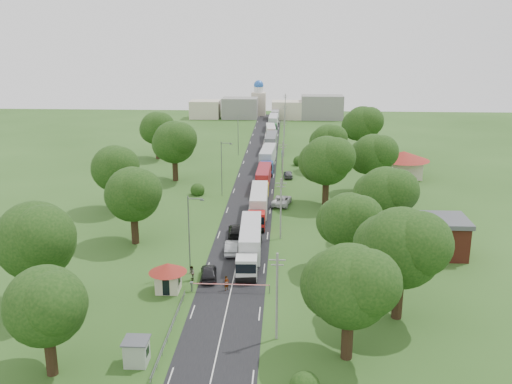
# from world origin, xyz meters

# --- Properties ---
(ground) EXTENTS (260.00, 260.00, 0.00)m
(ground) POSITION_xyz_m (0.00, 0.00, 0.00)
(ground) COLOR #294D19
(ground) RESTS_ON ground
(road) EXTENTS (8.00, 200.00, 0.04)m
(road) POSITION_xyz_m (0.00, 20.00, 0.00)
(road) COLOR black
(road) RESTS_ON ground
(boom_barrier) EXTENTS (9.22, 0.35, 1.18)m
(boom_barrier) POSITION_xyz_m (-1.36, -25.00, 0.89)
(boom_barrier) COLOR slate
(boom_barrier) RESTS_ON ground
(guard_booth) EXTENTS (4.40, 4.40, 3.45)m
(guard_booth) POSITION_xyz_m (-7.20, -25.00, 2.16)
(guard_booth) COLOR beige
(guard_booth) RESTS_ON ground
(kiosk) EXTENTS (2.30, 2.30, 2.41)m
(kiosk) POSITION_xyz_m (-7.00, -40.00, 1.23)
(kiosk) COLOR #99A593
(kiosk) RESTS_ON ground
(guard_rail) EXTENTS (0.10, 17.00, 1.70)m
(guard_rail) POSITION_xyz_m (-5.00, -35.00, 0.00)
(guard_rail) COLOR slate
(guard_rail) RESTS_ON ground
(info_sign) EXTENTS (0.12, 3.10, 4.10)m
(info_sign) POSITION_xyz_m (5.20, 35.00, 3.00)
(info_sign) COLOR slate
(info_sign) RESTS_ON ground
(pole_0) EXTENTS (1.60, 0.24, 9.00)m
(pole_0) POSITION_xyz_m (5.50, -35.00, 4.68)
(pole_0) COLOR gray
(pole_0) RESTS_ON ground
(pole_1) EXTENTS (1.60, 0.24, 9.00)m
(pole_1) POSITION_xyz_m (5.50, -7.00, 4.68)
(pole_1) COLOR gray
(pole_1) RESTS_ON ground
(pole_2) EXTENTS (1.60, 0.24, 9.00)m
(pole_2) POSITION_xyz_m (5.50, 21.00, 4.68)
(pole_2) COLOR gray
(pole_2) RESTS_ON ground
(pole_3) EXTENTS (1.60, 0.24, 9.00)m
(pole_3) POSITION_xyz_m (5.50, 49.00, 4.68)
(pole_3) COLOR gray
(pole_3) RESTS_ON ground
(pole_4) EXTENTS (1.60, 0.24, 9.00)m
(pole_4) POSITION_xyz_m (5.50, 77.00, 4.68)
(pole_4) COLOR gray
(pole_4) RESTS_ON ground
(pole_5) EXTENTS (1.60, 0.24, 9.00)m
(pole_5) POSITION_xyz_m (5.50, 105.00, 4.68)
(pole_5) COLOR gray
(pole_5) RESTS_ON ground
(lamp_0) EXTENTS (2.03, 0.22, 10.00)m
(lamp_0) POSITION_xyz_m (-5.35, -20.00, 5.55)
(lamp_0) COLOR slate
(lamp_0) RESTS_ON ground
(lamp_1) EXTENTS (2.03, 0.22, 10.00)m
(lamp_1) POSITION_xyz_m (-5.35, 15.00, 5.55)
(lamp_1) COLOR slate
(lamp_1) RESTS_ON ground
(lamp_2) EXTENTS (2.03, 0.22, 10.00)m
(lamp_2) POSITION_xyz_m (-5.35, 50.00, 5.55)
(lamp_2) COLOR slate
(lamp_2) RESTS_ON ground
(tree_0) EXTENTS (8.80, 8.80, 11.07)m
(tree_0) POSITION_xyz_m (11.99, -37.84, 7.22)
(tree_0) COLOR #382616
(tree_0) RESTS_ON ground
(tree_1) EXTENTS (9.60, 9.60, 12.05)m
(tree_1) POSITION_xyz_m (17.99, -29.83, 7.85)
(tree_1) COLOR #382616
(tree_1) RESTS_ON ground
(tree_2) EXTENTS (8.00, 8.00, 10.10)m
(tree_2) POSITION_xyz_m (13.99, -17.86, 6.60)
(tree_2) COLOR #382616
(tree_2) RESTS_ON ground
(tree_3) EXTENTS (8.80, 8.80, 11.07)m
(tree_3) POSITION_xyz_m (19.99, -7.84, 7.22)
(tree_3) COLOR #382616
(tree_3) RESTS_ON ground
(tree_4) EXTENTS (9.60, 9.60, 12.05)m
(tree_4) POSITION_xyz_m (12.99, 10.17, 7.85)
(tree_4) COLOR #382616
(tree_4) RESTS_ON ground
(tree_5) EXTENTS (8.80, 8.80, 11.07)m
(tree_5) POSITION_xyz_m (21.99, 18.16, 7.22)
(tree_5) COLOR #382616
(tree_5) RESTS_ON ground
(tree_6) EXTENTS (8.00, 8.00, 10.10)m
(tree_6) POSITION_xyz_m (14.99, 35.14, 6.60)
(tree_6) COLOR #382616
(tree_6) RESTS_ON ground
(tree_7) EXTENTS (9.60, 9.60, 12.05)m
(tree_7) POSITION_xyz_m (23.99, 50.17, 7.85)
(tree_7) COLOR #382616
(tree_7) RESTS_ON ground
(tree_8) EXTENTS (8.00, 8.00, 10.10)m
(tree_8) POSITION_xyz_m (-14.01, -41.86, 6.60)
(tree_8) COLOR #382616
(tree_8) RESTS_ON ground
(tree_9) EXTENTS (9.60, 9.60, 12.05)m
(tree_9) POSITION_xyz_m (-20.01, -29.83, 7.85)
(tree_9) COLOR #382616
(tree_9) RESTS_ON ground
(tree_10) EXTENTS (8.80, 8.80, 11.07)m
(tree_10) POSITION_xyz_m (-15.01, -9.84, 7.22)
(tree_10) COLOR #382616
(tree_10) RESTS_ON ground
(tree_11) EXTENTS (8.80, 8.80, 11.07)m
(tree_11) POSITION_xyz_m (-22.01, 5.16, 7.22)
(tree_11) COLOR #382616
(tree_11) RESTS_ON ground
(tree_12) EXTENTS (9.60, 9.60, 12.05)m
(tree_12) POSITION_xyz_m (-16.01, 25.17, 7.85)
(tree_12) COLOR #382616
(tree_12) RESTS_ON ground
(tree_13) EXTENTS (8.80, 8.80, 11.07)m
(tree_13) POSITION_xyz_m (-24.01, 45.16, 7.22)
(tree_13) COLOR #382616
(tree_13) RESTS_ON ground
(house_brick) EXTENTS (8.60, 6.60, 5.20)m
(house_brick) POSITION_xyz_m (26.00, -12.00, 2.65)
(house_brick) COLOR maroon
(house_brick) RESTS_ON ground
(house_cream) EXTENTS (10.08, 10.08, 5.80)m
(house_cream) POSITION_xyz_m (30.00, 30.00, 3.64)
(house_cream) COLOR beige
(house_cream) RESTS_ON ground
(distant_town) EXTENTS (52.00, 8.00, 8.00)m
(distant_town) POSITION_xyz_m (0.68, 110.00, 3.49)
(distant_town) COLOR gray
(distant_town) RESTS_ON ground
(church) EXTENTS (5.00, 5.00, 12.30)m
(church) POSITION_xyz_m (-4.00, 118.00, 5.39)
(church) COLOR beige
(church) RESTS_ON ground
(truck_0) EXTENTS (3.11, 15.51, 4.29)m
(truck_0) POSITION_xyz_m (1.62, -14.93, 2.28)
(truck_0) COLOR silver
(truck_0) RESTS_ON ground
(truck_1) EXTENTS (2.88, 15.30, 4.24)m
(truck_1) POSITION_xyz_m (1.87, 2.67, 2.25)
(truck_1) COLOR red
(truck_1) RESTS_ON ground
(truck_2) EXTENTS (2.62, 13.95, 3.86)m
(truck_2) POSITION_xyz_m (1.89, 19.59, 2.05)
(truck_2) COLOR yellow
(truck_2) RESTS_ON ground
(truck_3) EXTENTS (3.41, 15.65, 4.32)m
(truck_3) POSITION_xyz_m (2.11, 36.43, 2.29)
(truck_3) COLOR navy
(truck_3) RESTS_ON ground
(truck_4) EXTENTS (2.93, 15.31, 4.24)m
(truck_4) POSITION_xyz_m (2.31, 54.09, 2.25)
(truck_4) COLOR silver
(truck_4) RESTS_ON ground
(truck_5) EXTENTS (3.05, 13.71, 3.79)m
(truck_5) POSITION_xyz_m (1.76, 70.35, 2.01)
(truck_5) COLOR #B82F1C
(truck_5) RESTS_ON ground
(truck_6) EXTENTS (2.71, 14.83, 4.11)m
(truck_6) POSITION_xyz_m (2.01, 87.69, 2.18)
(truck_6) COLOR #2B7539
(truck_6) RESTS_ON ground
(truck_7) EXTENTS (2.83, 13.48, 3.73)m
(truck_7) POSITION_xyz_m (2.38, 104.16, 1.98)
(truck_7) COLOR #A3A3A3
(truck_7) RESTS_ON ground
(car_lane_front) EXTENTS (2.49, 4.97, 1.63)m
(car_lane_front) POSITION_xyz_m (-3.00, -21.37, 0.81)
(car_lane_front) COLOR black
(car_lane_front) RESTS_ON ground
(car_lane_mid) EXTENTS (1.99, 5.07, 1.64)m
(car_lane_mid) POSITION_xyz_m (-1.00, -13.00, 0.82)
(car_lane_mid) COLOR #A0A3A8
(car_lane_mid) RESTS_ON ground
(car_lane_rear) EXTENTS (2.80, 5.89, 1.66)m
(car_lane_rear) POSITION_xyz_m (-1.00, -6.25, 0.83)
(car_lane_rear) COLOR black
(car_lane_rear) RESTS_ON ground
(car_verge_near) EXTENTS (3.80, 6.42, 1.67)m
(car_verge_near) POSITION_xyz_m (5.50, 9.53, 0.84)
(car_verge_near) COLOR silver
(car_verge_near) RESTS_ON ground
(car_verge_far) EXTENTS (1.99, 4.45, 1.48)m
(car_verge_far) POSITION_xyz_m (6.60, 28.55, 0.74)
(car_verge_far) COLOR #53555A
(car_verge_far) RESTS_ON ground
(pedestrian_near) EXTENTS (0.74, 0.74, 1.73)m
(pedestrian_near) POSITION_xyz_m (-0.50, -24.50, 0.87)
(pedestrian_near) COLOR gray
(pedestrian_near) RESTS_ON ground
(pedestrian_booth) EXTENTS (0.88, 1.02, 1.79)m
(pedestrian_booth) POSITION_xyz_m (-5.00, -22.00, 0.90)
(pedestrian_booth) COLOR gray
(pedestrian_booth) RESTS_ON ground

